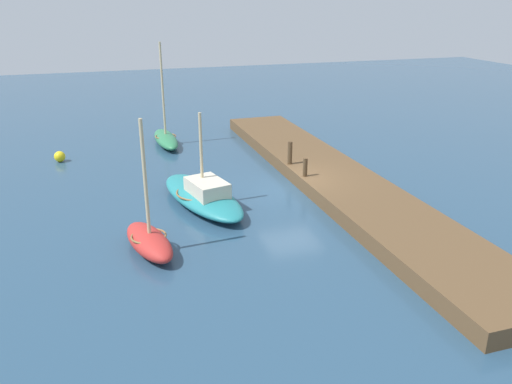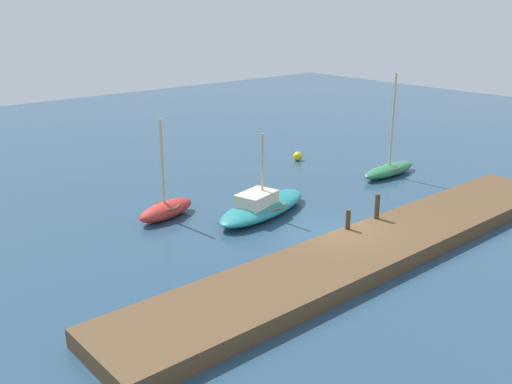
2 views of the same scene
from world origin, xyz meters
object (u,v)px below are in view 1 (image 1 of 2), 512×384
Objects in this scene: rowboat_red at (149,240)px; sailboat_teal at (203,195)px; rowboat_green at (166,138)px; mooring_post_mid_west at (290,153)px; marker_buoy at (60,157)px; mooring_post_west at (305,167)px.

rowboat_red is 0.73× the size of sailboat_teal.
rowboat_green is 8.73m from mooring_post_mid_west.
rowboat_green is 10.22× the size of marker_buoy.
mooring_post_mid_west is at bearing -118.62° from marker_buoy.
rowboat_red is 13.33m from rowboat_green.
rowboat_red is at bearing 128.80° from mooring_post_mid_west.
mooring_post_mid_west is at bearing -64.64° from rowboat_red.
rowboat_red is 4.23× the size of mooring_post_mid_west.
rowboat_green is 6.89× the size of mooring_post_west.
rowboat_red is at bearing 130.36° from sailboat_teal.
sailboat_teal is at bearing 178.82° from rowboat_green.
rowboat_green is at bearing -24.16° from rowboat_red.
mooring_post_mid_west is 11.92m from marker_buoy.
rowboat_green is 9.59m from sailboat_teal.
sailboat_teal is 9.87m from marker_buoy.
rowboat_green reaches higher than mooring_post_west.
mooring_post_mid_west is (-7.28, -4.76, 0.75)m from rowboat_green.
rowboat_red is 5.49× the size of mooring_post_west.
sailboat_teal is at bearing 116.30° from mooring_post_mid_west.
mooring_post_mid_west is 1.93× the size of marker_buoy.
marker_buoy is at bearing 22.32° from sailboat_teal.
marker_buoy is (5.70, 10.44, -0.86)m from mooring_post_mid_west.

